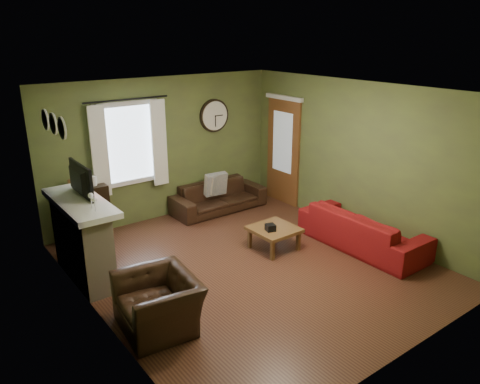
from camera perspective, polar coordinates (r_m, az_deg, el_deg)
floor at (r=7.14m, az=1.30°, el=-9.00°), size 4.60×5.20×0.00m
ceiling at (r=6.34m, az=1.48°, el=12.20°), size 4.60×5.20×0.00m
wall_left at (r=5.59m, az=-17.54°, el=-3.51°), size 0.00×5.20×2.60m
wall_right at (r=8.19m, az=14.17°, el=3.95°), size 0.00×5.20×2.60m
wall_back at (r=8.73m, az=-9.26°, el=5.22°), size 4.60×0.00×2.60m
wall_front at (r=4.99m, az=20.27°, el=-6.59°), size 4.60×0.00×2.60m
fireplace at (r=6.95m, az=-18.66°, el=-5.85°), size 0.40×1.40×1.10m
firebox at (r=7.10m, az=-16.99°, el=-7.34°), size 0.04×0.60×0.55m
mantel at (r=6.74m, az=-18.95°, el=-1.24°), size 0.58×1.60×0.08m
tv at (r=6.81m, az=-19.39°, el=0.84°), size 0.08×0.60×0.35m
tv_screen at (r=6.82m, az=-18.80°, el=1.42°), size 0.02×0.62×0.36m
medallion_left at (r=6.07m, az=-20.88°, el=7.29°), size 0.28×0.28×0.03m
medallion_mid at (r=6.40m, az=-21.80°, el=7.74°), size 0.28×0.28×0.03m
medallion_right at (r=6.73m, az=-22.63°, el=8.15°), size 0.28×0.28×0.03m
window_pane at (r=8.38m, az=-13.51°, el=5.76°), size 1.00×0.02×1.30m
curtain_rod at (r=8.15m, az=-13.64°, el=10.90°), size 0.03×0.03×1.50m
curtain_left at (r=8.11m, az=-16.74°, el=4.66°), size 0.28×0.04×1.55m
curtain_right at (r=8.53m, az=-9.82°, el=5.89°), size 0.28×0.04×1.55m
wall_clock at (r=9.14m, az=-3.11°, el=9.26°), size 0.64×0.06×0.64m
door at (r=9.46m, az=5.28°, el=4.91°), size 0.05×0.90×2.10m
bookshelf at (r=8.22m, az=-18.38°, el=-2.54°), size 0.78×0.33×0.93m
book at (r=8.29m, az=-19.53°, el=1.17°), size 0.24×0.29×0.02m
sofa_brown at (r=9.17m, az=-2.63°, el=-0.58°), size 1.87×0.73×0.55m
pillow_left at (r=9.04m, az=-2.98°, el=0.97°), size 0.45×0.17×0.44m
pillow_right at (r=9.06m, az=-2.88°, el=1.02°), size 0.38×0.21×0.37m
sofa_red at (r=7.85m, az=14.70°, el=-4.40°), size 0.84×2.14×0.62m
armchair at (r=5.75m, az=-9.91°, el=-13.17°), size 0.95×1.06×0.64m
coffee_table at (r=7.60m, az=4.16°, el=-5.64°), size 0.71×0.71×0.37m
tissue_box at (r=7.40m, az=3.73°, el=-4.52°), size 0.17×0.17×0.11m
wine_glass_a at (r=6.21m, az=-17.29°, el=-1.46°), size 0.07×0.07×0.19m
wine_glass_b at (r=6.31m, az=-17.68°, el=-1.05°), size 0.07×0.07×0.21m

